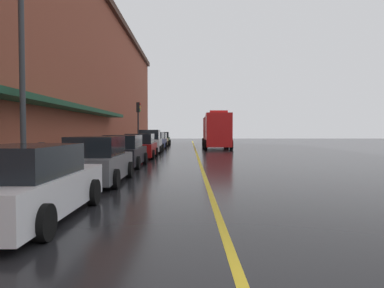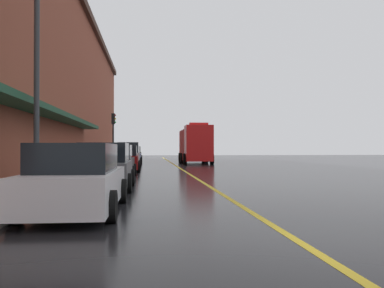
% 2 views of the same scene
% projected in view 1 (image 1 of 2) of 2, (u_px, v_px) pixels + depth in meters
% --- Properties ---
extents(ground_plane, '(112.00, 112.00, 0.00)m').
position_uv_depth(ground_plane, '(197.00, 154.00, 29.07)').
color(ground_plane, black).
extents(sidewalk_left, '(2.40, 70.00, 0.15)m').
position_uv_depth(sidewalk_left, '(119.00, 153.00, 29.01)').
color(sidewalk_left, '#ADA8A0').
rests_on(sidewalk_left, ground).
extents(lane_center_stripe, '(0.16, 70.00, 0.01)m').
position_uv_depth(lane_center_stripe, '(197.00, 154.00, 29.07)').
color(lane_center_stripe, gold).
rests_on(lane_center_stripe, ground).
extents(brick_building_left, '(9.46, 64.00, 12.98)m').
position_uv_depth(brick_building_left, '(46.00, 70.00, 27.72)').
color(brick_building_left, brown).
rests_on(brick_building_left, ground).
extents(parked_car_0, '(2.06, 4.87, 1.56)m').
position_uv_depth(parked_car_0, '(29.00, 185.00, 7.47)').
color(parked_car_0, silver).
rests_on(parked_car_0, ground).
extents(parked_car_1, '(1.99, 4.38, 1.65)m').
position_uv_depth(parked_car_1, '(98.00, 161.00, 12.80)').
color(parked_car_1, '#595B60').
rests_on(parked_car_1, ground).
extents(parked_car_2, '(1.98, 4.66, 1.63)m').
position_uv_depth(parked_car_2, '(124.00, 152.00, 18.63)').
color(parked_car_2, black).
rests_on(parked_car_2, ground).
extents(parked_car_3, '(2.16, 4.77, 1.65)m').
position_uv_depth(parked_car_3, '(141.00, 147.00, 24.53)').
color(parked_car_3, maroon).
rests_on(parked_car_3, ground).
extents(parked_car_4, '(2.03, 4.29, 1.92)m').
position_uv_depth(parked_car_4, '(150.00, 142.00, 30.37)').
color(parked_car_4, silver).
rests_on(parked_car_4, ground).
extents(parked_car_5, '(2.18, 4.96, 1.69)m').
position_uv_depth(parked_car_5, '(155.00, 141.00, 35.79)').
color(parked_car_5, navy).
rests_on(parked_car_5, ground).
extents(parked_car_6, '(2.01, 4.54, 1.60)m').
position_uv_depth(parked_car_6, '(160.00, 140.00, 41.95)').
color(parked_car_6, '#A5844C').
rests_on(parked_car_6, ground).
extents(parked_car_7, '(2.10, 4.53, 1.68)m').
position_uv_depth(parked_car_7, '(163.00, 139.00, 47.26)').
color(parked_car_7, '#2D5133').
rests_on(parked_car_7, ground).
extents(fire_truck, '(2.79, 8.53, 3.78)m').
position_uv_depth(fire_truck, '(216.00, 131.00, 37.91)').
color(fire_truck, red).
rests_on(fire_truck, ground).
extents(parking_meter_0, '(0.14, 0.18, 1.33)m').
position_uv_depth(parking_meter_0, '(42.00, 156.00, 11.60)').
color(parking_meter_0, '#4C4C51').
rests_on(parking_meter_0, sidewalk_left).
extents(parking_meter_1, '(0.14, 0.18, 1.33)m').
position_uv_depth(parking_meter_1, '(95.00, 146.00, 18.30)').
color(parking_meter_1, '#4C4C51').
rests_on(parking_meter_1, sidewalk_left).
extents(parking_meter_2, '(0.14, 0.18, 1.33)m').
position_uv_depth(parking_meter_2, '(112.00, 144.00, 22.27)').
color(parking_meter_2, '#4C4C51').
rests_on(parking_meter_2, sidewalk_left).
extents(parking_meter_3, '(0.14, 0.18, 1.33)m').
position_uv_depth(parking_meter_3, '(22.00, 159.00, 10.25)').
color(parking_meter_3, '#4C4C51').
rests_on(parking_meter_3, sidewalk_left).
extents(street_lamp_left, '(0.44, 0.44, 6.94)m').
position_uv_depth(street_lamp_left, '(22.00, 51.00, 11.53)').
color(street_lamp_left, '#33383D').
rests_on(street_lamp_left, sidewalk_left).
extents(traffic_light_near, '(0.38, 0.36, 4.30)m').
position_uv_depth(traffic_light_near, '(138.00, 117.00, 33.40)').
color(traffic_light_near, '#232326').
rests_on(traffic_light_near, sidewalk_left).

